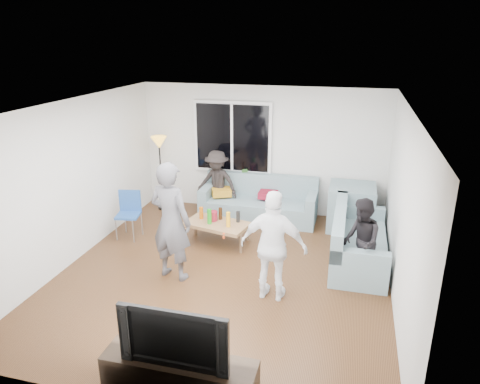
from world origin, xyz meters
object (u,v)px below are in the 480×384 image
(spectator_back, at_px, (217,183))
(tv_console, at_px, (180,377))
(spectator_right, at_px, (361,241))
(side_chair, at_px, (128,216))
(floor_lamp, at_px, (161,174))
(coffee_table, at_px, (217,233))
(player_right, at_px, (274,246))
(player_left, at_px, (171,222))
(sofa_back_section, at_px, (259,199))
(television, at_px, (177,333))
(sofa_right_section, at_px, (360,237))

(spectator_back, xyz_separation_m, tv_console, (1.09, -4.80, -0.46))
(spectator_right, bearing_deg, side_chair, -111.60)
(floor_lamp, bearing_deg, coffee_table, -38.81)
(side_chair, bearing_deg, player_right, -35.18)
(player_right, bearing_deg, player_left, -2.24)
(sofa_back_section, bearing_deg, floor_lamp, 179.45)
(side_chair, relative_size, tv_console, 0.54)
(spectator_right, xyz_separation_m, tv_console, (-1.75, -2.80, -0.43))
(side_chair, xyz_separation_m, spectator_right, (4.07, -0.51, 0.22))
(coffee_table, distance_m, spectator_right, 2.57)
(side_chair, relative_size, player_left, 0.47)
(player_left, bearing_deg, side_chair, -27.24)
(floor_lamp, relative_size, player_right, 0.98)
(coffee_table, xyz_separation_m, television, (0.69, -3.48, 0.56))
(coffee_table, relative_size, player_left, 0.60)
(player_left, relative_size, spectator_back, 1.36)
(sofa_right_section, xyz_separation_m, coffee_table, (-2.44, 0.03, -0.22))
(coffee_table, height_order, spectator_back, spectator_back)
(player_left, relative_size, spectator_right, 1.40)
(sofa_right_section, bearing_deg, player_right, 140.55)
(floor_lamp, height_order, player_left, player_left)
(sofa_back_section, relative_size, player_left, 1.25)
(floor_lamp, bearing_deg, player_left, -62.85)
(coffee_table, xyz_separation_m, side_chair, (-1.63, -0.17, 0.23))
(coffee_table, xyz_separation_m, tv_console, (0.69, -3.48, 0.02))
(floor_lamp, distance_m, spectator_back, 1.23)
(sofa_right_section, relative_size, spectator_back, 1.48)
(floor_lamp, height_order, spectator_back, floor_lamp)
(floor_lamp, height_order, spectator_right, floor_lamp)
(player_right, xyz_separation_m, spectator_right, (1.17, 0.77, -0.14))
(side_chair, height_order, television, television)
(tv_console, bearing_deg, floor_lamp, 115.81)
(sofa_right_section, distance_m, spectator_back, 3.16)
(sofa_right_section, height_order, spectator_right, spectator_right)
(sofa_back_section, relative_size, floor_lamp, 1.47)
(floor_lamp, bearing_deg, tv_console, -64.19)
(side_chair, bearing_deg, sofa_back_section, 23.43)
(player_left, distance_m, spectator_back, 2.60)
(side_chair, xyz_separation_m, floor_lamp, (0.00, 1.48, 0.35))
(spectator_back, bearing_deg, side_chair, -121.15)
(player_left, distance_m, tv_console, 2.53)
(player_right, xyz_separation_m, tv_console, (-0.59, -2.03, -0.58))
(player_right, bearing_deg, spectator_back, -54.37)
(sofa_back_section, relative_size, television, 2.05)
(sofa_back_section, distance_m, sofa_right_section, 2.37)
(sofa_back_section, distance_m, side_chair, 2.56)
(side_chair, relative_size, floor_lamp, 0.55)
(tv_console, height_order, television, television)
(sofa_right_section, distance_m, side_chair, 4.07)
(coffee_table, relative_size, spectator_back, 0.81)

